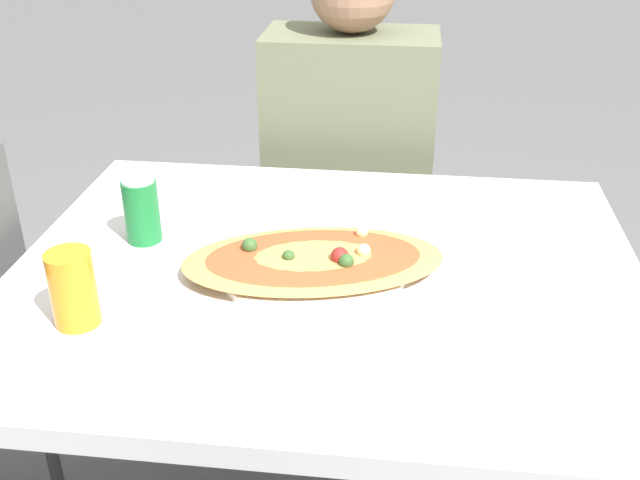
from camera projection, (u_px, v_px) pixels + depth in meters
The scene contains 6 objects.
dining_table at pixel (326, 302), 1.37m from camera, with size 1.13×0.91×0.72m.
chair_far_seated at pixel (351, 194), 2.13m from camera, with size 0.40×0.40×0.90m.
person_seated at pixel (349, 142), 1.94m from camera, with size 0.43×0.27×1.20m.
pizza_main at pixel (314, 262), 1.32m from camera, with size 0.51×0.34×0.06m.
soda_can at pixel (142, 211), 1.41m from camera, with size 0.07×0.07×0.12m.
drink_glass at pixel (73, 289), 1.16m from camera, with size 0.07×0.07×0.13m.
Camera 1 is at (0.13, -1.15, 1.39)m, focal length 42.00 mm.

